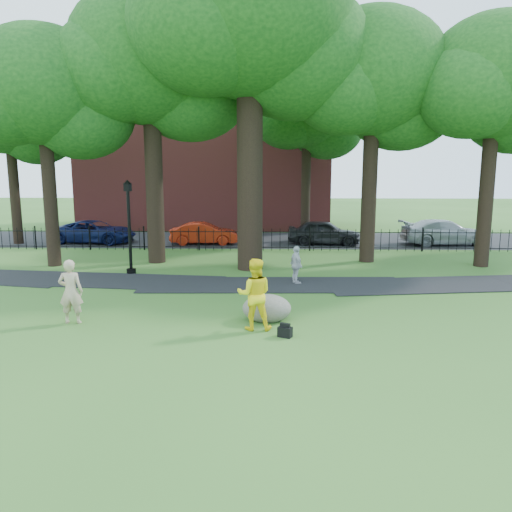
{
  "coord_description": "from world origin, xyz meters",
  "views": [
    {
      "loc": [
        0.98,
        -14.65,
        4.4
      ],
      "look_at": [
        0.43,
        2.0,
        1.46
      ],
      "focal_mm": 35.0,
      "sensor_mm": 36.0,
      "label": 1
    }
  ],
  "objects_px": {
    "big_tree": "(253,26)",
    "woman": "(71,292)",
    "man": "(254,294)",
    "lamppost": "(129,228)",
    "red_sedan": "(204,233)",
    "boulder": "(267,306)"
  },
  "relations": [
    {
      "from": "big_tree",
      "to": "lamppost",
      "type": "relative_size",
      "value": 3.65
    },
    {
      "from": "man",
      "to": "red_sedan",
      "type": "xyz_separation_m",
      "value": [
        -3.51,
        15.52,
        -0.35
      ]
    },
    {
      "from": "man",
      "to": "lamppost",
      "type": "bearing_deg",
      "value": -54.3
    },
    {
      "from": "lamppost",
      "to": "big_tree",
      "type": "bearing_deg",
      "value": 31.69
    },
    {
      "from": "big_tree",
      "to": "woman",
      "type": "distance_m",
      "value": 13.21
    },
    {
      "from": "big_tree",
      "to": "lamppost",
      "type": "distance_m",
      "value": 9.76
    },
    {
      "from": "big_tree",
      "to": "woman",
      "type": "height_order",
      "value": "big_tree"
    },
    {
      "from": "big_tree",
      "to": "lamppost",
      "type": "bearing_deg",
      "value": -165.79
    },
    {
      "from": "big_tree",
      "to": "boulder",
      "type": "bearing_deg",
      "value": -84.78
    },
    {
      "from": "woman",
      "to": "red_sedan",
      "type": "relative_size",
      "value": 0.48
    },
    {
      "from": "woman",
      "to": "lamppost",
      "type": "xyz_separation_m",
      "value": [
        -0.21,
        6.81,
        1.0
      ]
    },
    {
      "from": "boulder",
      "to": "red_sedan",
      "type": "relative_size",
      "value": 0.36
    },
    {
      "from": "boulder",
      "to": "red_sedan",
      "type": "bearing_deg",
      "value": 104.65
    },
    {
      "from": "big_tree",
      "to": "woman",
      "type": "bearing_deg",
      "value": -121.12
    },
    {
      "from": "lamppost",
      "to": "red_sedan",
      "type": "distance_m",
      "value": 8.66
    },
    {
      "from": "big_tree",
      "to": "red_sedan",
      "type": "height_order",
      "value": "big_tree"
    },
    {
      "from": "man",
      "to": "lamppost",
      "type": "height_order",
      "value": "lamppost"
    },
    {
      "from": "man",
      "to": "lamppost",
      "type": "distance_m",
      "value": 9.08
    },
    {
      "from": "red_sedan",
      "to": "boulder",
      "type": "bearing_deg",
      "value": -168.34
    },
    {
      "from": "big_tree",
      "to": "red_sedan",
      "type": "relative_size",
      "value": 3.67
    },
    {
      "from": "man",
      "to": "boulder",
      "type": "bearing_deg",
      "value": -113.33
    },
    {
      "from": "woman",
      "to": "boulder",
      "type": "relative_size",
      "value": 1.31
    }
  ]
}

